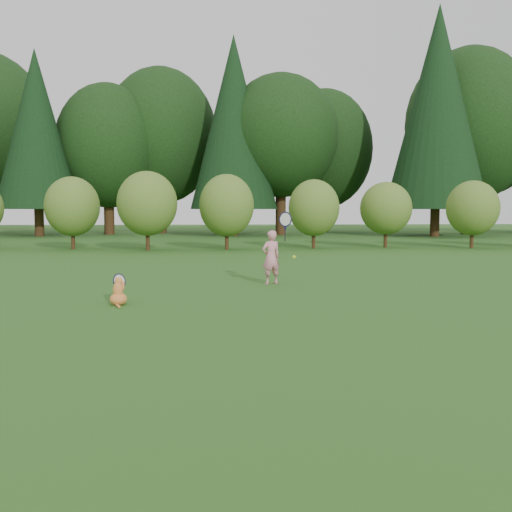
{
  "coord_description": "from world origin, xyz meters",
  "views": [
    {
      "loc": [
        -0.42,
        -8.15,
        1.42
      ],
      "look_at": [
        0.2,
        0.8,
        0.7
      ],
      "focal_mm": 40.0,
      "sensor_mm": 36.0,
      "label": 1
    }
  ],
  "objects": [
    {
      "name": "tennis_ball",
      "position": [
        0.95,
        1.87,
        0.59
      ],
      "size": [
        0.07,
        0.07,
        0.07
      ],
      "color": "#A0C517",
      "rests_on": "ground"
    },
    {
      "name": "child",
      "position": [
        0.63,
        2.73,
        0.54
      ],
      "size": [
        0.61,
        0.39,
        1.56
      ],
      "rotation": [
        0.0,
        0.0,
        3.53
      ],
      "color": "pink",
      "rests_on": "ground"
    },
    {
      "name": "woodland_backdrop",
      "position": [
        0.0,
        23.0,
        7.5
      ],
      "size": [
        48.0,
        10.0,
        15.0
      ],
      "primitive_type": null,
      "color": "black",
      "rests_on": "ground"
    },
    {
      "name": "shrub_row",
      "position": [
        0.0,
        13.0,
        1.4
      ],
      "size": [
        28.0,
        3.0,
        2.8
      ],
      "primitive_type": null,
      "color": "#546F22",
      "rests_on": "ground"
    },
    {
      "name": "ground",
      "position": [
        0.0,
        0.0,
        0.0
      ],
      "size": [
        100.0,
        100.0,
        0.0
      ],
      "primitive_type": "plane",
      "color": "#1F4F16",
      "rests_on": "ground"
    },
    {
      "name": "cat",
      "position": [
        -1.9,
        0.47,
        0.22
      ],
      "size": [
        0.33,
        0.62,
        0.58
      ],
      "rotation": [
        0.0,
        0.0,
        -0.11
      ],
      "color": "orange",
      "rests_on": "ground"
    }
  ]
}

